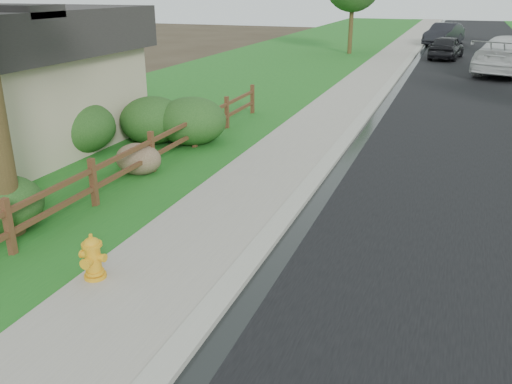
% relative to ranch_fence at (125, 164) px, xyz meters
% --- Properties ---
extents(road, '(8.00, 90.00, 0.02)m').
position_rel_ranch_fence_xyz_m(road, '(8.20, 28.60, -0.61)').
color(road, black).
rests_on(road, ground).
extents(curb, '(0.40, 90.00, 0.12)m').
position_rel_ranch_fence_xyz_m(curb, '(4.00, 28.60, -0.56)').
color(curb, '#99988B').
rests_on(curb, ground).
extents(wet_gutter, '(0.50, 90.00, 0.00)m').
position_rel_ranch_fence_xyz_m(wet_gutter, '(4.35, 28.60, -0.60)').
color(wet_gutter, black).
rests_on(wet_gutter, road).
extents(sidewalk, '(2.20, 90.00, 0.10)m').
position_rel_ranch_fence_xyz_m(sidewalk, '(2.70, 28.60, -0.57)').
color(sidewalk, gray).
rests_on(sidewalk, ground).
extents(grass_strip, '(1.60, 90.00, 0.06)m').
position_rel_ranch_fence_xyz_m(grass_strip, '(0.80, 28.60, -0.59)').
color(grass_strip, '#1A5D1C').
rests_on(grass_strip, ground).
extents(lawn_near, '(9.00, 90.00, 0.04)m').
position_rel_ranch_fence_xyz_m(lawn_near, '(-4.40, 28.60, -0.60)').
color(lawn_near, '#1A5D1C').
rests_on(lawn_near, ground).
extents(ranch_fence, '(0.12, 16.92, 1.10)m').
position_rel_ranch_fence_xyz_m(ranch_fence, '(0.00, 0.00, 0.00)').
color(ranch_fence, '#542A1C').
rests_on(ranch_fence, ground).
extents(fire_hydrant, '(0.49, 0.39, 0.76)m').
position_rel_ranch_fence_xyz_m(fire_hydrant, '(1.90, -3.87, -0.17)').
color(fire_hydrant, yellow).
rests_on(fire_hydrant, sidewalk).
extents(dark_car_mid, '(2.33, 4.58, 1.49)m').
position_rel_ranch_fence_xyz_m(dark_car_mid, '(6.10, 27.93, 0.15)').
color(dark_car_mid, black).
rests_on(dark_car_mid, road).
extents(dark_car_far, '(3.12, 5.42, 1.69)m').
position_rel_ranch_fence_xyz_m(dark_car_far, '(5.60, 37.16, 0.25)').
color(dark_car_far, black).
rests_on(dark_car_far, road).
extents(boulder, '(1.29, 1.03, 0.80)m').
position_rel_ranch_fence_xyz_m(boulder, '(-0.30, 1.04, -0.22)').
color(boulder, brown).
rests_on(boulder, ground).
extents(shrub_a, '(1.74, 1.74, 1.08)m').
position_rel_ranch_fence_xyz_m(shrub_a, '(-0.91, -2.74, -0.08)').
color(shrub_a, '#184016').
rests_on(shrub_a, ground).
extents(shrub_b, '(2.20, 2.20, 1.48)m').
position_rel_ranch_fence_xyz_m(shrub_b, '(-2.90, 2.12, 0.12)').
color(shrub_b, '#184016').
rests_on(shrub_b, ground).
extents(shrub_c, '(2.28, 2.28, 1.40)m').
position_rel_ranch_fence_xyz_m(shrub_c, '(-1.45, 3.75, 0.08)').
color(shrub_c, '#184016').
rests_on(shrub_c, ground).
extents(shrub_d, '(2.71, 2.71, 1.41)m').
position_rel_ranch_fence_xyz_m(shrub_d, '(-0.30, 4.03, 0.09)').
color(shrub_d, '#184016').
rests_on(shrub_d, ground).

